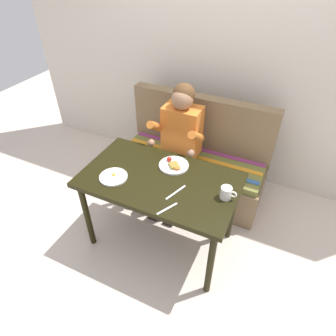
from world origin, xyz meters
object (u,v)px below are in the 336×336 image
Objects in this scene: plate_eggs at (113,177)px; coffee_mug at (226,193)px; person at (179,136)px; plate_breakfast at (174,165)px; table at (160,186)px; couch at (193,164)px; fork at (167,209)px; knife at (176,192)px.

coffee_mug is (0.84, 0.15, 0.04)m from plate_eggs.
person is 5.09× the size of plate_breakfast.
couch reaches higher than table.
fork is at bearing -13.36° from plate_eggs.
plate_breakfast is (0.04, 0.18, 0.09)m from table.
plate_eggs is (-0.23, -0.73, -0.00)m from person.
couch is at bearing 61.35° from person.
plate_eggs reaches higher than table.
table is 10.17× the size of coffee_mug.
person reaches higher than couch.
table is 0.20m from plate_breakfast.
coffee_mug reaches higher than plate_breakfast.
couch is at bearing 90.00° from table.
fork is at bearing -79.62° from couch.
fork is 0.17m from knife.
person is at bearing 99.20° from table.
coffee_mug is at bearing 36.76° from knife.
person reaches higher than plate_eggs.
plate_eggs is 1.07× the size of knife.
person is at bearing 136.43° from fork.
fork is at bearing -71.62° from person.
person reaches higher than table.
plate_eggs reaches higher than knife.
couch is 6.70× the size of plate_eggs.
plate_eggs is at bearing -107.07° from person.
knife is (0.14, -0.27, -0.01)m from plate_breakfast.
coffee_mug is (0.51, 0.01, 0.13)m from table.
table is 0.99× the size of person.
person is (-0.10, 0.59, 0.09)m from table.
plate_eggs is 0.85m from coffee_mug.
coffee_mug is 0.43m from fork.
plate_eggs is at bearing -169.62° from coffee_mug.
couch is at bearing 128.42° from fork.
plate_breakfast is (0.04, -0.59, 0.41)m from couch.
knife is at bearing -28.15° from table.
plate_breakfast is 0.31m from knife.
table is at bearing -101.88° from plate_breakfast.
table is at bearing 24.19° from plate_eggs.
couch is 6.05× the size of plate_breakfast.
coffee_mug is (0.61, -0.58, 0.04)m from person.
couch is 7.20× the size of knife.
table is at bearing -80.80° from person.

